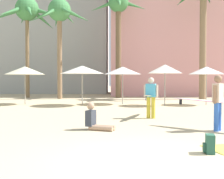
{
  "coord_description": "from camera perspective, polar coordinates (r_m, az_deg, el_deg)",
  "views": [
    {
      "loc": [
        -0.62,
        -6.15,
        1.64
      ],
      "look_at": [
        -0.85,
        4.34,
        1.27
      ],
      "focal_mm": 49.08,
      "sensor_mm": 36.0,
      "label": 1
    }
  ],
  "objects": [
    {
      "name": "palm_tree_left",
      "position": [
        26.83,
        1.19,
        13.98
      ],
      "size": [
        4.83,
        4.64,
        9.01
      ],
      "color": "brown",
      "rests_on": "ground"
    },
    {
      "name": "palm_tree_right",
      "position": [
        28.06,
        -15.55,
        13.49
      ],
      "size": [
        6.46,
        5.99,
        8.64
      ],
      "color": "brown",
      "rests_on": "ground"
    },
    {
      "name": "cafe_umbrella_1",
      "position": [
        20.18,
        -15.93,
        3.43
      ],
      "size": [
        2.53,
        2.53,
        2.42
      ],
      "color": "gray",
      "rests_on": "ground"
    },
    {
      "name": "ground",
      "position": [
        6.39,
        6.96,
        -12.84
      ],
      "size": [
        120.0,
        120.0,
        0.0
      ],
      "primitive_type": "plane",
      "color": "#C6B28C"
    },
    {
      "name": "palm_tree_center",
      "position": [
        25.65,
        -9.74,
        13.28
      ],
      "size": [
        4.98,
        4.8,
        8.07
      ],
      "color": "#896B4C",
      "rests_on": "ground"
    },
    {
      "name": "cafe_umbrella_6",
      "position": [
        19.61,
        1.99,
        3.55
      ],
      "size": [
        2.38,
        2.38,
        2.41
      ],
      "color": "gray",
      "rests_on": "ground"
    },
    {
      "name": "backpack",
      "position": [
        7.13,
        17.72,
        -9.69
      ],
      "size": [
        0.28,
        0.32,
        0.42
      ],
      "rotation": [
        0.0,
        0.0,
        2.98
      ],
      "color": "#285744",
      "rests_on": "ground"
    },
    {
      "name": "hotel_pink",
      "position": [
        33.93,
        14.71,
        12.19
      ],
      "size": [
        16.88,
        9.14,
        15.33
      ],
      "primitive_type": "cube",
      "color": "pink",
      "rests_on": "ground"
    },
    {
      "name": "cafe_umbrella_4",
      "position": [
        19.92,
        17.19,
        3.41
      ],
      "size": [
        2.19,
        2.19,
        2.39
      ],
      "color": "gray",
      "rests_on": "ground"
    },
    {
      "name": "person_far_right",
      "position": [
        10.23,
        18.89,
        -2.01
      ],
      "size": [
        2.55,
        2.23,
        1.75
      ],
      "rotation": [
        0.0,
        0.0,
        5.61
      ],
      "color": "blue",
      "rests_on": "ground"
    },
    {
      "name": "person_near_left",
      "position": [
        9.84,
        -3.12,
        -5.75
      ],
      "size": [
        0.97,
        0.66,
        0.88
      ],
      "rotation": [
        0.0,
        0.0,
        5.95
      ],
      "color": "tan",
      "rests_on": "ground"
    },
    {
      "name": "cafe_umbrella_0",
      "position": [
        18.75,
        9.84,
        3.79
      ],
      "size": [
        2.08,
        2.08,
        2.5
      ],
      "color": "gray",
      "rests_on": "ground"
    },
    {
      "name": "person_far_left",
      "position": [
        12.82,
        7.22,
        -1.2
      ],
      "size": [
        0.99,
        2.65,
        1.69
      ],
      "rotation": [
        0.0,
        0.0,
        1.23
      ],
      "color": "gold",
      "rests_on": "ground"
    },
    {
      "name": "cafe_umbrella_2",
      "position": [
        18.73,
        -5.58,
        3.69
      ],
      "size": [
        2.67,
        2.67,
        2.43
      ],
      "color": "gray",
      "rests_on": "ground"
    }
  ]
}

